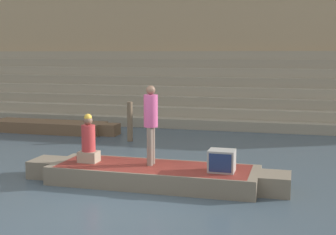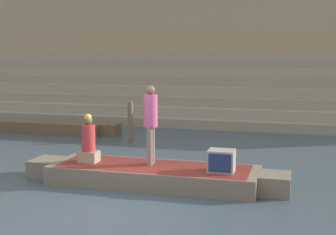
{
  "view_description": "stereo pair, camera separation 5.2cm",
  "coord_description": "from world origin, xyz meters",
  "px_view_note": "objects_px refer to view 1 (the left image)",
  "views": [
    {
      "loc": [
        3.22,
        -8.09,
        2.82
      ],
      "look_at": [
        0.32,
        2.54,
        1.3
      ],
      "focal_mm": 50.0,
      "sensor_mm": 36.0,
      "label": 1
    },
    {
      "loc": [
        3.26,
        -8.08,
        2.82
      ],
      "look_at": [
        0.32,
        2.54,
        1.3
      ],
      "focal_mm": 50.0,
      "sensor_mm": 36.0,
      "label": 2
    }
  ],
  "objects_px": {
    "person_standing": "(151,119)",
    "tv_set": "(222,161)",
    "person_rowing": "(89,142)",
    "rowboat_main": "(153,174)",
    "moored_boat_shore": "(48,126)",
    "mooring_post": "(130,122)"
  },
  "relations": [
    {
      "from": "person_standing",
      "to": "tv_set",
      "type": "bearing_deg",
      "value": -17.72
    },
    {
      "from": "person_rowing",
      "to": "tv_set",
      "type": "height_order",
      "value": "person_rowing"
    },
    {
      "from": "rowboat_main",
      "to": "tv_set",
      "type": "bearing_deg",
      "value": -0.81
    },
    {
      "from": "tv_set",
      "to": "moored_boat_shore",
      "type": "xyz_separation_m",
      "value": [
        -7.13,
        5.55,
        -0.42
      ]
    },
    {
      "from": "moored_boat_shore",
      "to": "person_standing",
      "type": "bearing_deg",
      "value": -41.59
    },
    {
      "from": "rowboat_main",
      "to": "tv_set",
      "type": "distance_m",
      "value": 1.56
    },
    {
      "from": "moored_boat_shore",
      "to": "mooring_post",
      "type": "xyz_separation_m",
      "value": [
        3.44,
        -0.88,
        0.43
      ]
    },
    {
      "from": "person_rowing",
      "to": "moored_boat_shore",
      "type": "bearing_deg",
      "value": 114.58
    },
    {
      "from": "moored_boat_shore",
      "to": "mooring_post",
      "type": "height_order",
      "value": "mooring_post"
    },
    {
      "from": "person_standing",
      "to": "tv_set",
      "type": "height_order",
      "value": "person_standing"
    },
    {
      "from": "mooring_post",
      "to": "person_standing",
      "type": "bearing_deg",
      "value": -64.79
    },
    {
      "from": "rowboat_main",
      "to": "tv_set",
      "type": "relative_size",
      "value": 10.76
    },
    {
      "from": "rowboat_main",
      "to": "moored_boat_shore",
      "type": "bearing_deg",
      "value": 138.63
    },
    {
      "from": "person_standing",
      "to": "mooring_post",
      "type": "height_order",
      "value": "person_standing"
    },
    {
      "from": "moored_boat_shore",
      "to": "rowboat_main",
      "type": "bearing_deg",
      "value": -41.74
    },
    {
      "from": "tv_set",
      "to": "mooring_post",
      "type": "relative_size",
      "value": 0.42
    },
    {
      "from": "person_standing",
      "to": "person_rowing",
      "type": "bearing_deg",
      "value": 175.01
    },
    {
      "from": "person_rowing",
      "to": "mooring_post",
      "type": "xyz_separation_m",
      "value": [
        -0.69,
        4.6,
        -0.21
      ]
    },
    {
      "from": "person_rowing",
      "to": "tv_set",
      "type": "bearing_deg",
      "value": -13.86
    },
    {
      "from": "person_standing",
      "to": "moored_boat_shore",
      "type": "xyz_separation_m",
      "value": [
        -5.54,
        5.34,
        -1.2
      ]
    },
    {
      "from": "mooring_post",
      "to": "person_rowing",
      "type": "bearing_deg",
      "value": -81.51
    },
    {
      "from": "rowboat_main",
      "to": "moored_boat_shore",
      "type": "xyz_separation_m",
      "value": [
        -5.63,
        5.46,
        -0.01
      ]
    }
  ]
}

